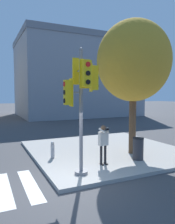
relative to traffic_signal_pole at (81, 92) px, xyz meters
The scene contains 8 objects.
ground_plane 3.39m from the traffic_signal_pole, 145.64° to the right, with size 160.00×160.00×0.00m, color #424244.
sidewalk_corner 5.21m from the traffic_signal_pole, 47.19° to the left, with size 8.00×8.00×0.15m.
traffic_signal_pole is the anchor object (origin of this frame).
person_photographer 2.58m from the traffic_signal_pole, 26.91° to the left, with size 0.50×0.53×1.71m.
street_tree 4.26m from the traffic_signal_pole, 24.81° to the left, with size 3.70×3.70×6.75m.
fire_hydrant 3.77m from the traffic_signal_pole, 98.58° to the left, with size 0.18×0.24×0.79m.
trash_bin 4.13m from the traffic_signal_pole, 10.74° to the left, with size 0.52×0.52×1.03m.
building_right 26.96m from the traffic_signal_pole, 68.36° to the left, with size 17.36×13.05×11.66m.
Camera 1 is at (-2.53, -6.95, 3.15)m, focal length 35.00 mm.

